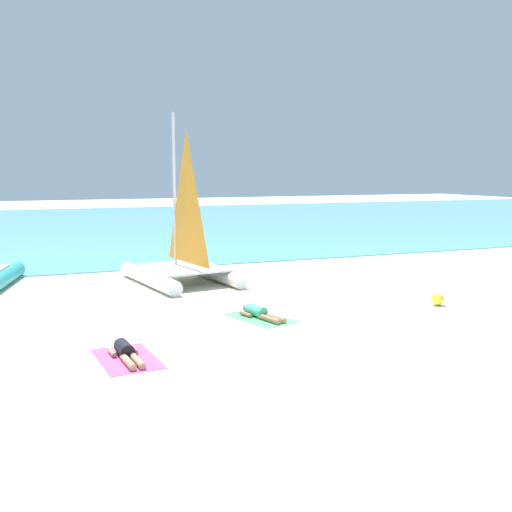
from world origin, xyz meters
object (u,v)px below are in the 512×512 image
Objects in this scene: sunbather_right at (259,313)px; towel_left at (127,359)px; sunbather_left at (126,352)px; beach_ball at (438,299)px; towel_right at (261,318)px; sailboat_white at (182,258)px.

towel_left is at bearing -165.52° from sunbather_right.
beach_ball is (8.97, 1.54, 0.05)m from sunbather_left.
beach_ball is (5.18, -0.49, 0.18)m from towel_right.
beach_ball reaches higher than sunbather_left.
sunbather_left is (-0.01, 0.07, 0.13)m from towel_left.
towel_right is (3.78, 2.10, 0.00)m from towel_left.
beach_ball is at bearing -5.43° from towel_right.
sunbather_right is at bearing 24.69° from sunbather_left.
sailboat_white is 5.56m from sunbather_right.
towel_right is at bearing 174.57° from beach_ball.
towel_right is at bearing 29.02° from towel_left.
towel_left is at bearing -150.98° from towel_right.
beach_ball reaches higher than sunbather_right.
beach_ball is at bearing -55.27° from sailboat_white.
towel_right is 5.21m from beach_ball.
sailboat_white is 8.26m from sunbather_left.
beach_ball is (8.96, 1.61, 0.18)m from towel_left.
towel_left is at bearing -169.84° from beach_ball.
sailboat_white is at bearing 95.98° from towel_right.
sailboat_white is 3.00× the size of towel_left.
towel_right is 5.14× the size of beach_ball.
sunbather_right is at bearing 105.39° from towel_right.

